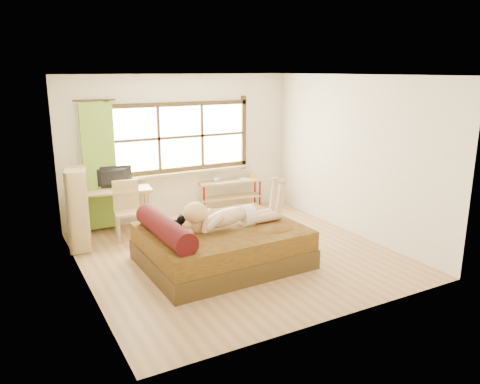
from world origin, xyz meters
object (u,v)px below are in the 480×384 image
bookshelf (78,209)px  pipe_shelf (231,189)px  desk (115,195)px  woman (232,204)px  chair (127,206)px  bed (219,244)px  kitten (172,224)px

bookshelf → pipe_shelf: bearing=23.4°
pipe_shelf → bookshelf: 3.13m
desk → bookshelf: bookshelf is taller
woman → chair: 2.14m
chair → bed: bearing=-56.4°
chair → bookshelf: (-0.82, -0.20, 0.12)m
bed → pipe_shelf: 2.66m
woman → bookshelf: size_ratio=1.21×
pipe_shelf → bookshelf: size_ratio=1.02×
chair → bookshelf: bearing=-158.4°
bookshelf → bed: bearing=-32.6°
bed → pipe_shelf: (1.38, 2.26, 0.17)m
woman → kitten: woman is taller
bed → bookshelf: bookshelf is taller
kitten → chair: (-0.18, 1.68, -0.15)m
woman → kitten: (-0.87, 0.15, -0.20)m
bed → chair: chair is taller
chair → desk: bearing=115.6°
chair → kitten: bearing=-75.6°
pipe_shelf → kitten: bearing=-126.2°
chair → pipe_shelf: size_ratio=0.74×
desk → woman: bearing=-53.8°
bed → kitten: bed is taller
kitten → desk: 2.06m
woman → kitten: size_ratio=4.67×
woman → kitten: bearing=168.7°
woman → kitten: 0.91m
woman → pipe_shelf: bearing=61.5°
bed → desk: size_ratio=1.75×
kitten → bookshelf: size_ratio=0.26×
kitten → desk: kitten is taller
desk → chair: bearing=-64.4°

